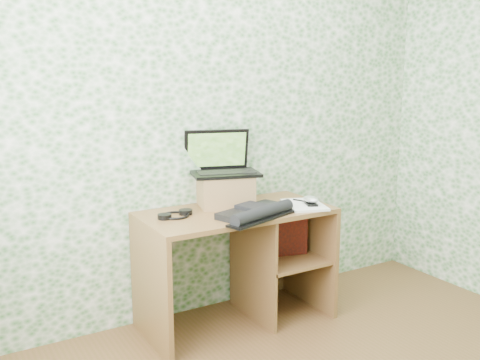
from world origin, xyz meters
TOP-DOWN VIEW (x-y plane):
  - wall_back at (0.00, 1.75)m, footprint 3.50×0.00m
  - desk at (0.08, 1.47)m, footprint 1.20×0.60m
  - riser at (0.00, 1.58)m, footprint 0.40×0.36m
  - laptop at (0.00, 1.63)m, footprint 0.49×0.41m
  - keyboard at (0.03, 1.25)m, footprint 0.55×0.43m
  - headphones at (-0.39, 1.50)m, footprint 0.23×0.20m
  - notepad at (0.44, 1.31)m, footprint 0.32×0.38m
  - mouse at (0.46, 1.27)m, footprint 0.12×0.15m
  - pen at (0.46, 1.35)m, footprint 0.07×0.16m
  - red_box at (0.41, 1.44)m, footprint 0.26×0.13m

SIDE VIEW (x-z plane):
  - desk at x=0.08m, z-range 0.11..0.86m
  - red_box at x=0.41m, z-range 0.39..0.68m
  - notepad at x=0.44m, z-range 0.75..0.77m
  - headphones at x=-0.39m, z-range 0.75..0.78m
  - pen at x=0.46m, z-range 0.77..0.77m
  - keyboard at x=0.03m, z-range 0.74..0.81m
  - mouse at x=0.46m, z-range 0.77..0.81m
  - riser at x=0.00m, z-range 0.75..0.95m
  - laptop at x=0.00m, z-range 0.88..1.16m
  - wall_back at x=0.00m, z-range -0.45..3.05m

